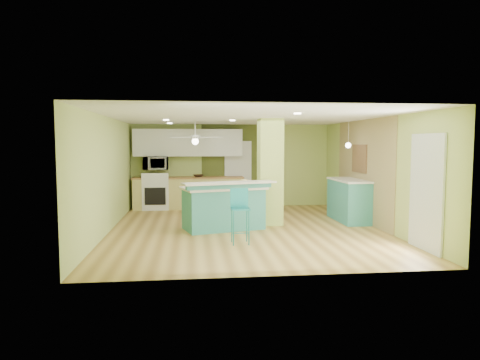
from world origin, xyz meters
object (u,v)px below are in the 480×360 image
(fruit_bowl, at_px, (198,176))
(canister, at_px, (244,183))
(bar_stool, at_px, (240,207))
(side_counter, at_px, (349,200))
(peninsula, at_px, (224,207))

(fruit_bowl, xyz_separation_m, canister, (0.99, -3.06, 0.06))
(bar_stool, height_order, side_counter, bar_stool)
(side_counter, distance_m, canister, 2.85)
(bar_stool, bearing_deg, canister, 78.86)
(fruit_bowl, bearing_deg, peninsula, -80.46)
(fruit_bowl, bearing_deg, canister, -72.15)
(peninsula, relative_size, fruit_bowl, 7.11)
(peninsula, relative_size, side_counter, 1.33)
(peninsula, xyz_separation_m, bar_stool, (0.21, -1.38, 0.20))
(bar_stool, bearing_deg, peninsula, 97.77)
(bar_stool, bearing_deg, fruit_bowl, 98.36)
(side_counter, bearing_deg, canister, -166.28)
(peninsula, height_order, side_counter, peninsula)
(bar_stool, relative_size, canister, 6.68)
(peninsula, xyz_separation_m, fruit_bowl, (-0.52, 3.10, 0.47))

